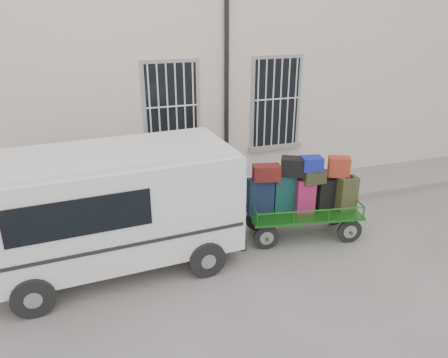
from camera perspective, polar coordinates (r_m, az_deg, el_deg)
name	(u,v)px	position (r m, az deg, el deg)	size (l,w,h in m)	color
ground	(229,253)	(8.77, 0.63, -9.68)	(80.00, 80.00, 0.00)	slate
building	(165,64)	(12.89, -7.66, 14.61)	(24.00, 5.15, 6.00)	beige
sidewalk	(199,205)	(10.59, -3.30, -3.40)	(24.00, 1.70, 0.15)	slate
luggage_cart	(303,194)	(9.10, 10.23, -1.96)	(2.73, 1.41, 1.79)	black
van	(111,203)	(8.03, -14.49, -3.10)	(4.61, 2.28, 2.26)	white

